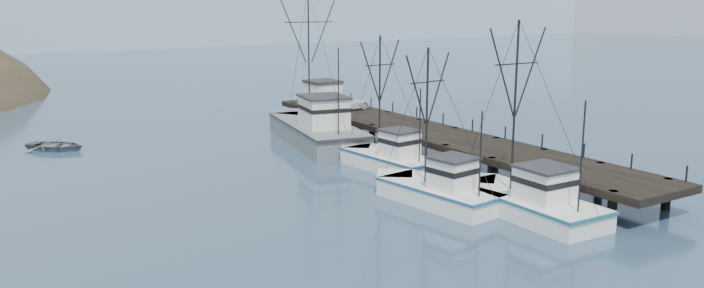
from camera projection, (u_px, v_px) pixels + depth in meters
name	position (u px, v px, depth m)	size (l,w,h in m)	color
ground	(413.00, 240.00, 37.27)	(400.00, 400.00, 0.00)	navy
pier	(431.00, 134.00, 57.46)	(6.00, 44.00, 2.00)	black
distant_ridge	(58.00, 48.00, 183.23)	(360.00, 40.00, 26.00)	#9EB2C6
trawler_near	(523.00, 200.00, 41.73)	(4.11, 11.88, 11.98)	white
trawler_mid	(435.00, 191.00, 43.80)	(4.49, 10.23, 10.23)	white
trawler_far	(387.00, 159.00, 52.57)	(4.11, 10.17, 10.52)	white
work_vessel	(315.00, 129.00, 62.24)	(7.70, 17.19, 14.10)	slate
pier_shed	(323.00, 94.00, 69.26)	(3.00, 3.20, 2.80)	silver
pickup_truck	(347.00, 103.00, 68.20)	(2.27, 4.93, 1.37)	white
motorboat	(56.00, 150.00, 59.44)	(3.72, 5.21, 1.08)	slate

